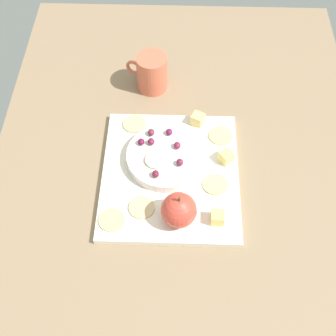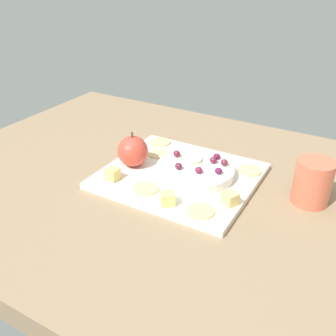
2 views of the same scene
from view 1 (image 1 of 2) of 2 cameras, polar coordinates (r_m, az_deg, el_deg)
table at (r=104.43cm, az=1.35°, el=-1.52°), size 119.26×83.14×4.86cm
platter at (r=101.40cm, az=0.29°, el=-0.84°), size 32.96×29.12×1.45cm
serving_dish at (r=101.92cm, az=-0.19°, el=1.32°), size 17.27×17.27×2.20cm
apple_whole at (r=91.79cm, az=1.14°, el=-5.10°), size 7.11×7.11×7.11cm
apple_stem at (r=88.23cm, az=1.18°, el=-3.74°), size 0.50×0.50×1.20cm
cheese_cube_0 at (r=102.49cm, az=7.01°, el=1.35°), size 3.66×3.66×2.60cm
cheese_cube_1 at (r=108.73cm, az=3.61°, el=5.91°), size 3.48×3.48×2.60cm
cheese_cube_2 at (r=94.03cm, az=5.99°, el=-5.97°), size 2.66×2.66×2.60cm
cracker_0 at (r=109.31cm, az=-4.09°, el=5.34°), size 5.32×5.32×0.40cm
cracker_1 at (r=107.41cm, az=6.35°, el=3.89°), size 5.32×5.32×0.40cm
cracker_2 at (r=99.42cm, az=5.70°, el=-1.99°), size 5.32×5.32×0.40cm
cracker_3 at (r=95.17cm, az=-6.80°, el=-6.27°), size 5.32×5.32×0.40cm
cracker_4 at (r=96.10cm, az=-3.20°, el=-4.79°), size 5.32×5.32×0.40cm
grape_0 at (r=102.27cm, az=-2.05°, el=3.20°), size 1.63×1.46×1.44cm
grape_1 at (r=104.00cm, az=0.13°, el=4.38°), size 1.63×1.46×1.33cm
grape_2 at (r=97.10cm, az=-1.51°, el=-0.73°), size 1.63×1.46×1.52cm
grape_3 at (r=98.93cm, az=1.65°, el=0.76°), size 1.63×1.46×1.50cm
grape_4 at (r=102.42cm, az=-3.27°, el=3.17°), size 1.63×1.46×1.30cm
grape_5 at (r=103.88cm, az=-2.06°, el=4.33°), size 1.63×1.46×1.51cm
grape_6 at (r=101.59cm, az=1.11°, el=2.75°), size 1.63×1.46×1.43cm
apple_slice_0 at (r=99.72cm, az=-1.47°, el=0.95°), size 4.56×4.56×0.60cm
cup at (r=116.51cm, az=-1.99°, el=11.45°), size 7.45×10.35×9.25cm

